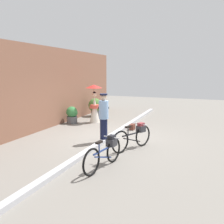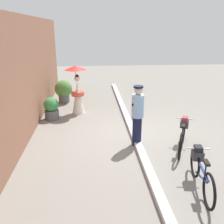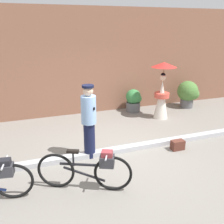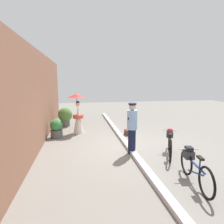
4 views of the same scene
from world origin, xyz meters
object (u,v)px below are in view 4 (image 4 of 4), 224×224
(bicycle_near_officer, at_px, (194,166))
(person_officer, at_px, (132,127))
(person_with_parasol, at_px, (78,113))
(potted_plant_by_door, at_px, (57,128))
(backpack_on_pavement, at_px, (127,132))
(potted_plant_small, at_px, (65,116))
(bicycle_far_side, at_px, (170,142))

(bicycle_near_officer, height_order, person_officer, person_officer)
(person_with_parasol, height_order, potted_plant_by_door, person_with_parasol)
(backpack_on_pavement, bearing_deg, potted_plant_small, 50.88)
(backpack_on_pavement, bearing_deg, person_officer, 169.52)
(person_officer, relative_size, backpack_on_pavement, 5.34)
(bicycle_far_side, relative_size, potted_plant_small, 1.63)
(bicycle_near_officer, relative_size, backpack_on_pavement, 5.31)
(person_with_parasol, distance_m, backpack_on_pavement, 2.47)
(potted_plant_by_door, height_order, backpack_on_pavement, potted_plant_by_door)
(person_with_parasol, bearing_deg, bicycle_far_side, -137.46)
(person_with_parasol, bearing_deg, potted_plant_by_door, 122.36)
(person_officer, distance_m, potted_plant_small, 5.16)
(potted_plant_by_door, bearing_deg, backpack_on_pavement, -93.71)
(bicycle_near_officer, bearing_deg, potted_plant_by_door, 39.66)
(potted_plant_by_door, xyz_separation_m, potted_plant_small, (2.14, -0.24, 0.14))
(bicycle_near_officer, distance_m, bicycle_far_side, 1.76)
(bicycle_near_officer, relative_size, person_officer, 0.99)
(bicycle_far_side, bearing_deg, backpack_on_pavement, 18.14)
(bicycle_near_officer, xyz_separation_m, person_officer, (2.08, 0.96, 0.51))
(bicycle_near_officer, xyz_separation_m, person_with_parasol, (5.03, 2.75, 0.52))
(person_with_parasol, relative_size, potted_plant_small, 1.84)
(person_officer, xyz_separation_m, potted_plant_small, (4.50, 2.48, -0.37))
(bicycle_near_officer, xyz_separation_m, bicycle_far_side, (1.74, -0.26, 0.01))
(person_with_parasol, relative_size, backpack_on_pavement, 5.73)
(potted_plant_small, distance_m, backpack_on_pavement, 3.74)
(bicycle_near_officer, height_order, bicycle_far_side, bicycle_far_side)
(potted_plant_by_door, height_order, potted_plant_small, potted_plant_small)
(bicycle_far_side, bearing_deg, person_officer, 74.67)
(bicycle_far_side, relative_size, person_officer, 0.95)
(bicycle_near_officer, distance_m, backpack_on_pavement, 4.28)
(bicycle_near_officer, bearing_deg, potted_plant_small, 27.59)
(bicycle_far_side, distance_m, potted_plant_by_door, 4.78)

